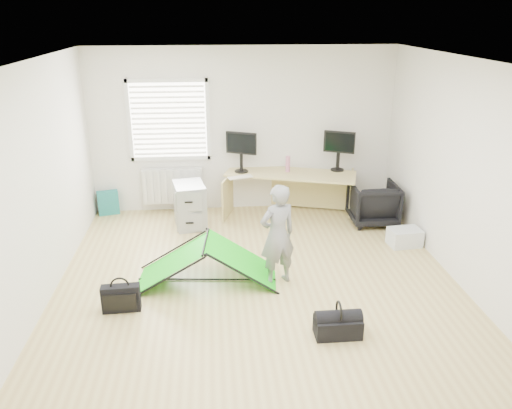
{
  "coord_description": "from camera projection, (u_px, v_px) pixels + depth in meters",
  "views": [
    {
      "loc": [
        -0.52,
        -5.35,
        3.2
      ],
      "look_at": [
        0.0,
        0.4,
        0.95
      ],
      "focal_mm": 35.0,
      "sensor_mm": 36.0,
      "label": 1
    }
  ],
  "objects": [
    {
      "name": "person",
      "position": [
        277.0,
        235.0,
        6.07
      ],
      "size": [
        0.55,
        0.46,
        1.3
      ],
      "primitive_type": "imported",
      "rotation": [
        0.0,
        0.0,
        3.51
      ],
      "color": "slate",
      "rests_on": "ground"
    },
    {
      "name": "storage_crate",
      "position": [
        405.0,
        237.0,
        7.24
      ],
      "size": [
        0.48,
        0.36,
        0.25
      ],
      "primitive_type": "cube",
      "rotation": [
        0.0,
        0.0,
        0.1
      ],
      "color": "silver",
      "rests_on": "ground"
    },
    {
      "name": "keyboard",
      "position": [
        240.0,
        177.0,
        7.92
      ],
      "size": [
        0.42,
        0.25,
        0.02
      ],
      "primitive_type": "cube",
      "rotation": [
        0.0,
        0.0,
        0.31
      ],
      "color": "beige",
      "rests_on": "desk"
    },
    {
      "name": "tote_bag",
      "position": [
        108.0,
        203.0,
        8.34
      ],
      "size": [
        0.36,
        0.23,
        0.4
      ],
      "primitive_type": "cube",
      "rotation": [
        0.0,
        0.0,
        0.26
      ],
      "color": "#1C7878",
      "rests_on": "ground"
    },
    {
      "name": "filing_cabinet",
      "position": [
        190.0,
        205.0,
        7.83
      ],
      "size": [
        0.55,
        0.67,
        0.7
      ],
      "primitive_type": "cube",
      "rotation": [
        0.0,
        0.0,
        0.18
      ],
      "color": "#999C9E",
      "rests_on": "ground"
    },
    {
      "name": "thermos",
      "position": [
        288.0,
        164.0,
        8.18
      ],
      "size": [
        0.09,
        0.09,
        0.27
      ],
      "primitive_type": "cylinder",
      "rotation": [
        0.0,
        0.0,
        0.21
      ],
      "color": "#C16C8F",
      "rests_on": "desk"
    },
    {
      "name": "desk",
      "position": [
        290.0,
        193.0,
        8.29
      ],
      "size": [
        2.21,
        1.26,
        0.72
      ],
      "primitive_type": "cube",
      "rotation": [
        0.0,
        0.0,
        -0.3
      ],
      "color": "tan",
      "rests_on": "ground"
    },
    {
      "name": "duffel_bag",
      "position": [
        338.0,
        327.0,
        5.22
      ],
      "size": [
        0.49,
        0.25,
        0.21
      ],
      "primitive_type": "cube",
      "rotation": [
        0.0,
        0.0,
        0.0
      ],
      "color": "black",
      "rests_on": "ground"
    },
    {
      "name": "ground",
      "position": [
        259.0,
        288.0,
        6.16
      ],
      "size": [
        5.5,
        5.5,
        0.0
      ],
      "primitive_type": "plane",
      "color": "tan",
      "rests_on": "ground"
    },
    {
      "name": "laptop_bag",
      "position": [
        121.0,
        298.0,
        5.64
      ],
      "size": [
        0.43,
        0.15,
        0.32
      ],
      "primitive_type": "cube",
      "rotation": [
        0.0,
        0.0,
        0.05
      ],
      "color": "black",
      "rests_on": "ground"
    },
    {
      "name": "kite",
      "position": [
        206.0,
        261.0,
        6.23
      ],
      "size": [
        1.81,
        0.94,
        0.54
      ],
      "primitive_type": null,
      "rotation": [
        0.0,
        0.0,
        -0.1
      ],
      "color": "#14D315",
      "rests_on": "ground"
    },
    {
      "name": "radiator",
      "position": [
        173.0,
        186.0,
        8.38
      ],
      "size": [
        1.0,
        0.12,
        0.6
      ],
      "primitive_type": "cube",
      "color": "silver",
      "rests_on": "back_wall"
    },
    {
      "name": "monitor_left",
      "position": [
        241.0,
        157.0,
        8.13
      ],
      "size": [
        0.51,
        0.31,
        0.49
      ],
      "primitive_type": "cube",
      "rotation": [
        0.0,
        0.0,
        -0.42
      ],
      "color": "black",
      "rests_on": "desk"
    },
    {
      "name": "back_wall",
      "position": [
        243.0,
        131.0,
        8.23
      ],
      "size": [
        5.0,
        0.02,
        2.7
      ],
      "primitive_type": "cube",
      "color": "silver",
      "rests_on": "ground"
    },
    {
      "name": "window",
      "position": [
        169.0,
        120.0,
        8.02
      ],
      "size": [
        1.2,
        0.06,
        1.2
      ],
      "primitive_type": "cube",
      "color": "silver",
      "rests_on": "back_wall"
    },
    {
      "name": "office_chair",
      "position": [
        373.0,
        203.0,
        7.94
      ],
      "size": [
        0.73,
        0.75,
        0.67
      ],
      "primitive_type": "imported",
      "rotation": [
        0.0,
        0.0,
        3.11
      ],
      "color": "black",
      "rests_on": "ground"
    },
    {
      "name": "monitor_right",
      "position": [
        338.0,
        156.0,
        8.21
      ],
      "size": [
        0.51,
        0.31,
        0.49
      ],
      "primitive_type": "cube",
      "rotation": [
        0.0,
        0.0,
        -0.43
      ],
      "color": "black",
      "rests_on": "desk"
    },
    {
      "name": "white_box",
      "position": [
        131.0,
        306.0,
        5.69
      ],
      "size": [
        0.11,
        0.11,
        0.1
      ],
      "primitive_type": "cube",
      "rotation": [
        0.0,
        0.0,
        0.16
      ],
      "color": "silver",
      "rests_on": "ground"
    }
  ]
}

